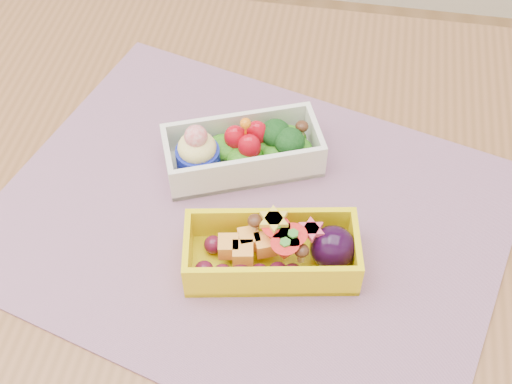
% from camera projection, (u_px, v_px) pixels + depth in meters
% --- Properties ---
extents(table, '(1.20, 0.80, 0.75)m').
position_uv_depth(table, '(259.00, 290.00, 0.77)').
color(table, brown).
rests_on(table, ground).
extents(placemat, '(0.60, 0.51, 0.00)m').
position_uv_depth(placemat, '(248.00, 218.00, 0.71)').
color(placemat, gray).
rests_on(placemat, table).
extents(bento_white, '(0.18, 0.13, 0.07)m').
position_uv_depth(bento_white, '(242.00, 150.00, 0.73)').
color(bento_white, silver).
rests_on(bento_white, placemat).
extents(bento_yellow, '(0.18, 0.10, 0.06)m').
position_uv_depth(bento_yellow, '(275.00, 251.00, 0.65)').
color(bento_yellow, yellow).
rests_on(bento_yellow, placemat).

